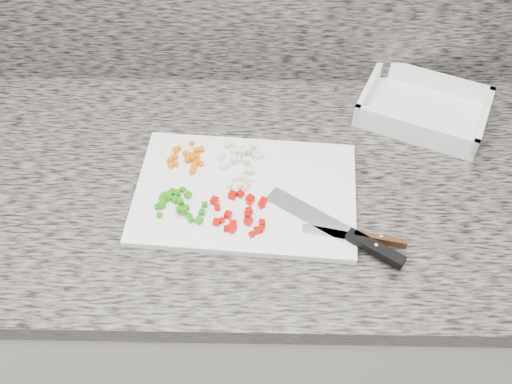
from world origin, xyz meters
TOP-DOWN VIEW (x-y plane):
  - cabinet at (0.00, 1.44)m, footprint 3.92×0.62m
  - countertop at (0.00, 1.44)m, footprint 3.96×0.64m
  - cutting_board at (0.07, 1.40)m, footprint 0.43×0.30m
  - carrot_pile at (-0.04, 1.47)m, footprint 0.07×0.09m
  - onion_pile at (0.06, 1.48)m, footprint 0.09×0.10m
  - green_pepper_pile at (-0.05, 1.36)m, footprint 0.10×0.09m
  - red_pepper_pile at (0.07, 1.34)m, footprint 0.10×0.10m
  - garlic_pile at (0.06, 1.41)m, footprint 0.05×0.04m
  - chef_knife at (0.26, 1.29)m, footprint 0.24×0.18m
  - paring_knife at (0.29, 1.29)m, footprint 0.18×0.05m
  - tray at (0.44, 1.62)m, footprint 0.30×0.26m

SIDE VIEW (x-z plane):
  - cabinet at x=0.00m, z-range 0.00..0.86m
  - countertop at x=0.00m, z-range 0.86..0.90m
  - cutting_board at x=0.07m, z-range 0.90..0.91m
  - tray at x=0.44m, z-range 0.89..0.94m
  - garlic_pile at x=0.06m, z-range 0.91..0.92m
  - chef_knife at x=0.26m, z-range 0.91..0.93m
  - carrot_pile at x=-0.04m, z-range 0.91..0.93m
  - paring_knife at x=0.29m, z-range 0.91..0.93m
  - green_pepper_pile at x=-0.05m, z-range 0.91..0.93m
  - red_pepper_pile at x=0.07m, z-range 0.91..0.93m
  - onion_pile at x=0.06m, z-range 0.91..0.93m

